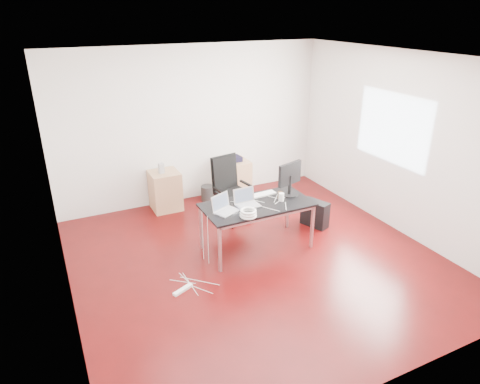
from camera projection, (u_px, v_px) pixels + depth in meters
name	position (u px, v px, depth m)	size (l,w,h in m)	color
room_shell	(261.00, 168.00, 5.64)	(5.00, 5.00, 5.00)	#3C0607
desk	(257.00, 207.00, 6.22)	(1.60, 0.80, 0.73)	black
office_chair	(230.00, 186.00, 7.15)	(0.55, 0.57, 1.08)	black
filing_cabinet_left	(165.00, 191.00, 7.62)	(0.50, 0.50, 0.70)	#A97B54
filing_cabinet_right	(235.00, 178.00, 8.17)	(0.50, 0.50, 0.70)	#A97B54
pc_tower	(315.00, 213.00, 7.07)	(0.20, 0.45, 0.44)	black
wastebasket	(207.00, 193.00, 8.04)	(0.24, 0.24, 0.28)	black
power_strip	(183.00, 290.00, 5.49)	(0.30, 0.06, 0.04)	white
laptop_left	(224.00, 208.00, 5.96)	(0.40, 0.36, 0.23)	silver
laptop_right	(247.00, 201.00, 6.15)	(0.34, 0.26, 0.23)	silver
monitor	(290.00, 177.00, 6.40)	(0.45, 0.26, 0.51)	black
keyboard	(262.00, 195.00, 6.49)	(0.44, 0.14, 0.02)	white
cup_white	(281.00, 197.00, 6.28)	(0.08, 0.08, 0.12)	white
cup_brown	(280.00, 195.00, 6.37)	(0.08, 0.08, 0.10)	#4F301B
cable_coil	(248.00, 213.00, 5.80)	(0.24, 0.24, 0.11)	white
power_adapter	(254.00, 211.00, 5.97)	(0.07, 0.07, 0.03)	white
speaker	(161.00, 168.00, 7.40)	(0.09, 0.08, 0.18)	#9E9E9E
navy_garment	(233.00, 159.00, 8.00)	(0.30, 0.24, 0.09)	black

